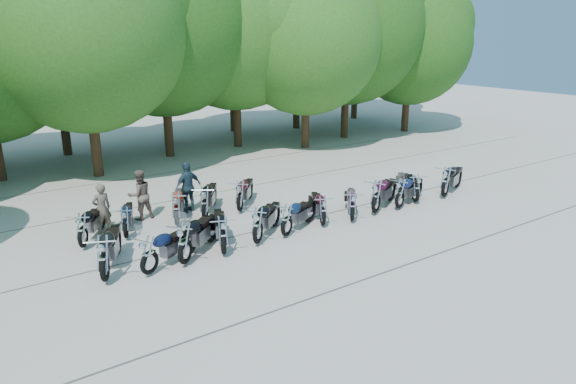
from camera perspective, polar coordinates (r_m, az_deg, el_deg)
ground at (r=16.07m, az=3.04°, el=-5.06°), size 90.00×90.00×0.00m
tree_3 at (r=23.66m, az=-21.90°, el=16.63°), size 8.70×8.70×10.67m
tree_4 at (r=26.66m, az=-13.95°, el=17.94°), size 9.13×9.13×11.20m
tree_5 at (r=28.49m, az=-5.97°, el=18.13°), size 9.04×9.04×11.10m
tree_6 at (r=28.06m, az=2.04°, el=16.67°), size 8.00×8.00×9.82m
tree_7 at (r=31.09m, az=6.64°, el=17.69°), size 8.79×8.79×10.79m
tree_8 at (r=33.90m, az=13.41°, el=15.76°), size 7.53×7.53×9.25m
tree_11 at (r=28.70m, az=-24.56°, el=14.57°), size 7.56×7.56×9.28m
tree_12 at (r=30.26m, az=-13.89°, el=16.07°), size 7.88×7.88×9.67m
tree_13 at (r=33.23m, az=-6.36°, el=17.05°), size 8.31×8.31×10.20m
tree_14 at (r=34.16m, az=0.97°, el=16.80°), size 8.02×8.02×9.84m
tree_15 at (r=38.61m, az=7.73°, el=18.49°), size 9.67×9.67×11.86m
motorcycle_0 at (r=13.77m, az=-19.82°, el=-6.82°), size 1.78×2.63×1.44m
motorcycle_1 at (r=13.85m, az=-15.22°, el=-6.65°), size 2.28×1.61×1.25m
motorcycle_2 at (r=14.18m, az=-11.43°, el=-5.47°), size 2.38×2.17×1.40m
motorcycle_3 at (r=14.64m, az=-7.26°, el=-4.66°), size 1.58×2.46×1.34m
motorcycle_4 at (r=15.27m, az=-3.39°, el=-3.61°), size 2.27×2.06×1.33m
motorcycle_5 at (r=15.82m, az=-0.14°, el=-3.01°), size 2.25×1.57×1.23m
motorcycle_6 at (r=16.75m, az=3.89°, el=-1.97°), size 1.53×2.15×1.18m
motorcycle_7 at (r=17.22m, az=7.17°, el=-1.48°), size 1.85×2.07×1.21m
motorcycle_8 at (r=18.05m, az=9.80°, el=-0.38°), size 2.56×1.85×1.41m
motorcycle_9 at (r=18.73m, az=12.36°, el=-0.06°), size 2.41×1.47×1.30m
motorcycle_10 at (r=19.57m, az=14.03°, el=0.51°), size 1.65×2.29×1.26m
motorcycle_11 at (r=20.48m, az=17.13°, el=1.21°), size 2.59×1.69×1.41m
motorcycle_12 at (r=16.15m, az=-21.91°, el=-3.86°), size 1.75×2.22×1.25m
motorcycle_13 at (r=16.45m, az=-17.65°, el=-3.17°), size 1.37×2.15×1.17m
motorcycle_14 at (r=17.06m, az=-12.31°, el=-1.73°), size 1.73×2.41×1.33m
motorcycle_15 at (r=17.36m, az=-9.25°, el=-1.12°), size 2.01×2.42×1.38m
motorcycle_16 at (r=18.06m, az=-5.37°, el=-0.36°), size 2.06×2.19×1.30m
rider_0 at (r=17.18m, az=-19.98°, el=-1.74°), size 0.64×0.46×1.62m
rider_1 at (r=18.03m, az=-16.13°, el=-0.29°), size 0.90×0.73×1.74m
rider_2 at (r=18.40m, az=-11.04°, el=0.55°), size 1.14×0.67×1.81m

